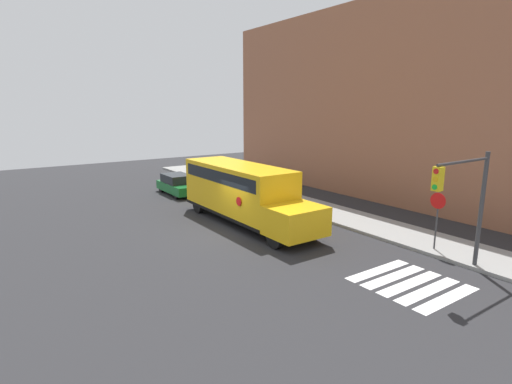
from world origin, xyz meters
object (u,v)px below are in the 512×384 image
Objects in this scene: school_bus at (242,190)px; stop_sign at (437,213)px; traffic_light at (467,195)px; parked_car at (178,184)px.

school_bus is 9.63m from stop_sign.
traffic_light reaches higher than stop_sign.
school_bus is 3.73× the size of stop_sign.
school_bus is at bearing -153.56° from stop_sign.
parked_car is 17.82m from stop_sign.
school_bus is at bearing -165.31° from traffic_light.
parked_car is 1.55× the size of stop_sign.
stop_sign is at bearing 26.44° from school_bus.
school_bus is 10.98m from traffic_light.
school_bus reaches higher than stop_sign.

